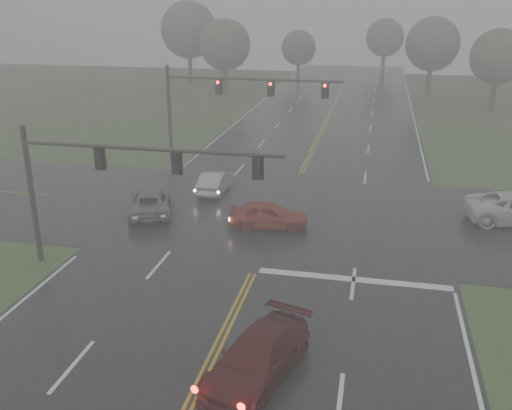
% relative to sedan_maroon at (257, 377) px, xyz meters
% --- Properties ---
extents(main_road, '(18.00, 160.00, 0.02)m').
position_rel_sedan_maroon_xyz_m(main_road, '(-1.74, 13.25, 0.00)').
color(main_road, black).
rests_on(main_road, ground).
extents(cross_street, '(120.00, 14.00, 0.02)m').
position_rel_sedan_maroon_xyz_m(cross_street, '(-1.74, 15.25, 0.00)').
color(cross_street, black).
rests_on(cross_street, ground).
extents(stop_bar, '(8.50, 0.50, 0.01)m').
position_rel_sedan_maroon_xyz_m(stop_bar, '(2.76, 7.65, 0.00)').
color(stop_bar, silver).
rests_on(stop_bar, ground).
extents(sedan_maroon, '(3.42, 5.45, 1.47)m').
position_rel_sedan_maroon_xyz_m(sedan_maroon, '(0.00, 0.00, 0.00)').
color(sedan_maroon, '#400B0B').
rests_on(sedan_maroon, ground).
extents(sedan_red, '(4.43, 2.22, 1.45)m').
position_rel_sedan_maroon_xyz_m(sedan_red, '(-2.10, 12.83, 0.00)').
color(sedan_red, maroon).
rests_on(sedan_red, ground).
extents(sedan_silver, '(1.48, 4.16, 1.37)m').
position_rel_sedan_maroon_xyz_m(sedan_silver, '(-6.58, 18.08, 0.00)').
color(sedan_silver, '#A7AAAF').
rests_on(sedan_silver, ground).
extents(car_grey, '(3.84, 5.45, 1.38)m').
position_rel_sedan_maroon_xyz_m(car_grey, '(-9.22, 13.68, 0.00)').
color(car_grey, slate).
rests_on(car_grey, ground).
extents(signal_gantry_near, '(11.85, 0.29, 6.52)m').
position_rel_sedan_maroon_xyz_m(signal_gantry_near, '(-8.29, 6.61, 4.58)').
color(signal_gantry_near, black).
rests_on(signal_gantry_near, ground).
extents(signal_gantry_far, '(12.95, 0.36, 7.18)m').
position_rel_sedan_maroon_xyz_m(signal_gantry_far, '(-7.94, 24.72, 5.05)').
color(signal_gantry_far, black).
rests_on(signal_gantry_far, ground).
extents(tree_nw_a, '(6.42, 6.42, 9.42)m').
position_rel_sedan_maroon_xyz_m(tree_nw_a, '(-16.15, 56.60, 6.19)').
color(tree_nw_a, '#2D251D').
rests_on(tree_nw_a, ground).
extents(tree_ne_a, '(6.60, 6.60, 9.70)m').
position_rel_sedan_maroon_xyz_m(tree_ne_a, '(9.37, 60.65, 6.38)').
color(tree_ne_a, '#2D251D').
rests_on(tree_ne_a, ground).
extents(tree_n_mid, '(5.06, 5.06, 7.44)m').
position_rel_sedan_maroon_xyz_m(tree_n_mid, '(-8.70, 70.47, 4.89)').
color(tree_n_mid, '#2D251D').
rests_on(tree_n_mid, ground).
extents(tree_e_near, '(5.98, 5.98, 8.78)m').
position_rel_sedan_maroon_xyz_m(tree_e_near, '(15.65, 52.16, 5.77)').
color(tree_e_near, '#2D251D').
rests_on(tree_e_near, ground).
extents(tree_nw_b, '(7.83, 7.83, 11.50)m').
position_rel_sedan_maroon_xyz_m(tree_nw_b, '(-23.31, 63.93, 7.57)').
color(tree_nw_b, '#2D251D').
rests_on(tree_nw_b, ground).
extents(tree_n_far, '(6.01, 6.01, 8.82)m').
position_rel_sedan_maroon_xyz_m(tree_n_far, '(3.62, 81.67, 5.79)').
color(tree_n_far, '#2D251D').
rests_on(tree_n_far, ground).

